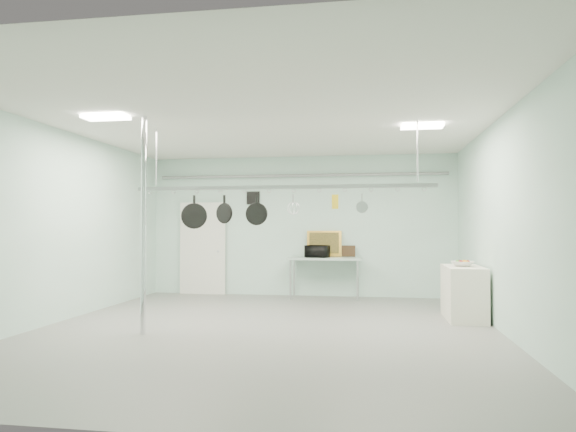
% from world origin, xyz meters
% --- Properties ---
extents(floor, '(8.00, 8.00, 0.00)m').
position_xyz_m(floor, '(0.00, 0.00, 0.00)').
color(floor, gray).
rests_on(floor, ground).
extents(ceiling, '(7.00, 8.00, 0.02)m').
position_xyz_m(ceiling, '(0.00, 0.00, 3.19)').
color(ceiling, silver).
rests_on(ceiling, back_wall).
extents(back_wall, '(7.00, 0.02, 3.20)m').
position_xyz_m(back_wall, '(0.00, 3.99, 1.60)').
color(back_wall, silver).
rests_on(back_wall, floor).
extents(right_wall, '(0.02, 8.00, 3.20)m').
position_xyz_m(right_wall, '(3.49, 0.00, 1.60)').
color(right_wall, silver).
rests_on(right_wall, floor).
extents(door, '(1.10, 0.10, 2.20)m').
position_xyz_m(door, '(-2.30, 3.94, 1.05)').
color(door, silver).
rests_on(door, floor).
extents(wall_vent, '(0.30, 0.04, 0.30)m').
position_xyz_m(wall_vent, '(-1.10, 3.97, 2.25)').
color(wall_vent, black).
rests_on(wall_vent, back_wall).
extents(conduit_pipe, '(6.60, 0.07, 0.07)m').
position_xyz_m(conduit_pipe, '(0.00, 3.90, 2.75)').
color(conduit_pipe, gray).
rests_on(conduit_pipe, back_wall).
extents(chrome_pole, '(0.08, 0.08, 3.20)m').
position_xyz_m(chrome_pole, '(-1.70, -0.60, 1.60)').
color(chrome_pole, silver).
rests_on(chrome_pole, floor).
extents(prep_table, '(1.60, 0.70, 0.91)m').
position_xyz_m(prep_table, '(0.60, 3.60, 0.83)').
color(prep_table, '#9DB9AC').
rests_on(prep_table, floor).
extents(side_cabinet, '(0.60, 1.20, 0.90)m').
position_xyz_m(side_cabinet, '(3.15, 1.40, 0.45)').
color(side_cabinet, white).
rests_on(side_cabinet, floor).
extents(pot_rack, '(4.80, 0.06, 1.00)m').
position_xyz_m(pot_rack, '(0.20, 0.30, 2.23)').
color(pot_rack, '#B7B7BC').
rests_on(pot_rack, ceiling).
extents(light_panel_left, '(0.65, 0.30, 0.05)m').
position_xyz_m(light_panel_left, '(-2.20, -0.80, 3.16)').
color(light_panel_left, white).
rests_on(light_panel_left, ceiling).
extents(light_panel_right, '(0.65, 0.30, 0.05)m').
position_xyz_m(light_panel_right, '(2.40, 0.60, 3.16)').
color(light_panel_right, white).
rests_on(light_panel_right, ceiling).
extents(microwave, '(0.56, 0.46, 0.27)m').
position_xyz_m(microwave, '(0.45, 3.47, 1.04)').
color(microwave, black).
rests_on(microwave, prep_table).
extents(coffee_canister, '(0.17, 0.17, 0.20)m').
position_xyz_m(coffee_canister, '(0.46, 3.44, 1.00)').
color(coffee_canister, silver).
rests_on(coffee_canister, prep_table).
extents(painting_large, '(0.78, 0.16, 0.58)m').
position_xyz_m(painting_large, '(0.56, 3.90, 1.20)').
color(painting_large, gold).
rests_on(painting_large, prep_table).
extents(painting_small, '(0.30, 0.09, 0.25)m').
position_xyz_m(painting_small, '(1.11, 3.90, 1.03)').
color(painting_small, '#342112').
rests_on(painting_small, prep_table).
extents(fruit_bowl, '(0.48, 0.48, 0.09)m').
position_xyz_m(fruit_bowl, '(3.13, 1.35, 0.95)').
color(fruit_bowl, silver).
rests_on(fruit_bowl, side_cabinet).
extents(skillet_left, '(0.40, 0.23, 0.54)m').
position_xyz_m(skillet_left, '(-1.24, 0.30, 1.81)').
color(skillet_left, black).
rests_on(skillet_left, pot_rack).
extents(skillet_mid, '(0.32, 0.19, 0.47)m').
position_xyz_m(skillet_mid, '(-0.74, 0.30, 1.85)').
color(skillet_mid, black).
rests_on(skillet_mid, pot_rack).
extents(skillet_right, '(0.36, 0.07, 0.49)m').
position_xyz_m(skillet_right, '(-0.21, 0.30, 1.84)').
color(skillet_right, black).
rests_on(skillet_right, pot_rack).
extents(whisk, '(0.23, 0.23, 0.32)m').
position_xyz_m(whisk, '(0.39, 0.30, 1.92)').
color(whisk, '#B6B6BB').
rests_on(whisk, pot_rack).
extents(grater, '(0.10, 0.05, 0.24)m').
position_xyz_m(grater, '(1.05, 0.30, 1.96)').
color(grater, gold).
rests_on(grater, pot_rack).
extents(saucepan, '(0.19, 0.12, 0.31)m').
position_xyz_m(saucepan, '(1.46, 0.30, 1.93)').
color(saucepan, '#B1B2B6').
rests_on(saucepan, pot_rack).
extents(fruit_cluster, '(0.24, 0.24, 0.09)m').
position_xyz_m(fruit_cluster, '(3.13, 1.35, 0.99)').
color(fruit_cluster, '#9A1A0E').
rests_on(fruit_cluster, fruit_bowl).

